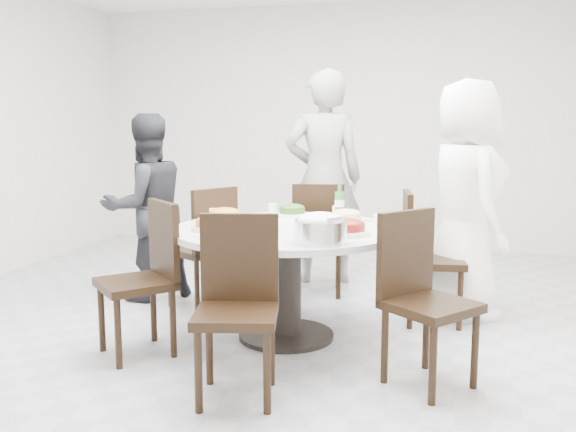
% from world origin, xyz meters
% --- Properties ---
extents(floor, '(6.00, 6.00, 0.01)m').
position_xyz_m(floor, '(0.00, 0.00, 0.00)').
color(floor, '#AAABAF').
rests_on(floor, ground).
extents(wall_back, '(6.00, 0.01, 2.80)m').
position_xyz_m(wall_back, '(0.00, 3.00, 1.40)').
color(wall_back, silver).
rests_on(wall_back, ground).
extents(dining_table, '(1.50, 1.50, 0.75)m').
position_xyz_m(dining_table, '(0.09, -0.28, 0.38)').
color(dining_table, silver).
rests_on(dining_table, floor).
extents(chair_ne, '(0.47, 0.47, 0.95)m').
position_xyz_m(chair_ne, '(1.04, 0.28, 0.47)').
color(chair_ne, black).
rests_on(chair_ne, floor).
extents(chair_n, '(0.49, 0.49, 0.95)m').
position_xyz_m(chair_n, '(0.09, 0.85, 0.47)').
color(chair_n, black).
rests_on(chair_n, floor).
extents(chair_nw, '(0.57, 0.57, 0.95)m').
position_xyz_m(chair_nw, '(-0.73, 0.25, 0.47)').
color(chair_nw, black).
rests_on(chair_nw, floor).
extents(chair_sw, '(0.59, 0.59, 0.95)m').
position_xyz_m(chair_sw, '(-0.73, -0.80, 0.47)').
color(chair_sw, black).
rests_on(chair_sw, floor).
extents(chair_s, '(0.50, 0.50, 0.95)m').
position_xyz_m(chair_s, '(0.07, -1.25, 0.47)').
color(chair_s, black).
rests_on(chair_s, floor).
extents(chair_se, '(0.59, 0.59, 0.95)m').
position_xyz_m(chair_se, '(1.04, -0.85, 0.47)').
color(chair_se, black).
rests_on(chair_se, floor).
extents(diner_right, '(0.84, 1.00, 1.75)m').
position_xyz_m(diner_right, '(1.26, 0.51, 0.88)').
color(diner_right, white).
rests_on(diner_right, floor).
extents(diner_middle, '(0.78, 0.61, 1.90)m').
position_xyz_m(diner_middle, '(0.06, 1.26, 0.95)').
color(diner_middle, black).
rests_on(diner_middle, floor).
extents(diner_left, '(0.91, 0.93, 1.51)m').
position_xyz_m(diner_left, '(-1.24, 0.38, 0.76)').
color(diner_left, black).
rests_on(diner_left, floor).
extents(dish_greens, '(0.24, 0.24, 0.06)m').
position_xyz_m(dish_greens, '(0.02, 0.22, 0.78)').
color(dish_greens, white).
rests_on(dish_greens, dining_table).
extents(dish_pale, '(0.26, 0.26, 0.07)m').
position_xyz_m(dish_pale, '(0.45, 0.02, 0.78)').
color(dish_pale, white).
rests_on(dish_pale, dining_table).
extents(dish_orange, '(0.28, 0.28, 0.07)m').
position_xyz_m(dish_orange, '(-0.39, -0.13, 0.79)').
color(dish_orange, white).
rests_on(dish_orange, dining_table).
extents(dish_redbrown, '(0.30, 0.30, 0.07)m').
position_xyz_m(dish_redbrown, '(0.51, -0.44, 0.79)').
color(dish_redbrown, white).
rests_on(dish_redbrown, dining_table).
extents(dish_tofu, '(0.26, 0.26, 0.07)m').
position_xyz_m(dish_tofu, '(-0.35, -0.50, 0.78)').
color(dish_tofu, white).
rests_on(dish_tofu, dining_table).
extents(rice_bowl, '(0.30, 0.30, 0.13)m').
position_xyz_m(rice_bowl, '(0.41, -0.74, 0.82)').
color(rice_bowl, silver).
rests_on(rice_bowl, dining_table).
extents(soup_bowl, '(0.24, 0.24, 0.07)m').
position_xyz_m(soup_bowl, '(-0.21, -0.70, 0.79)').
color(soup_bowl, white).
rests_on(soup_bowl, dining_table).
extents(beverage_bottle, '(0.07, 0.07, 0.24)m').
position_xyz_m(beverage_bottle, '(0.36, 0.26, 0.87)').
color(beverage_bottle, '#2F712D').
rests_on(beverage_bottle, dining_table).
extents(tea_cups, '(0.07, 0.07, 0.08)m').
position_xyz_m(tea_cups, '(0.12, 0.34, 0.79)').
color(tea_cups, white).
rests_on(tea_cups, dining_table).
extents(chopsticks, '(0.24, 0.04, 0.01)m').
position_xyz_m(chopsticks, '(0.09, 0.41, 0.76)').
color(chopsticks, tan).
rests_on(chopsticks, dining_table).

